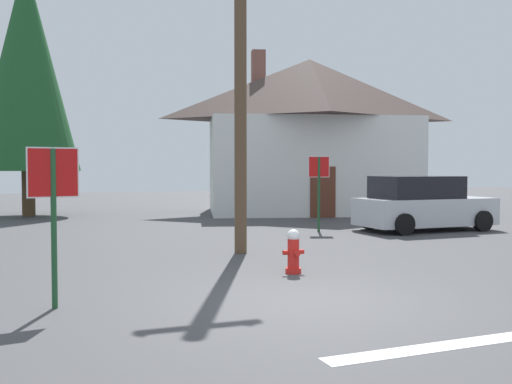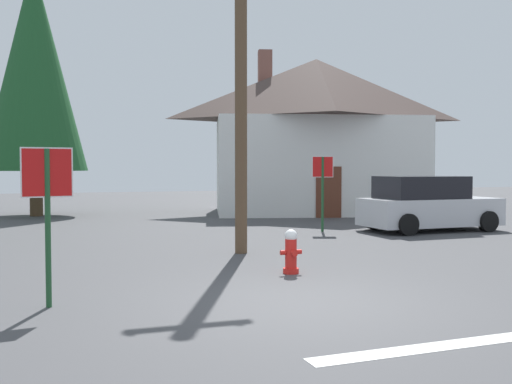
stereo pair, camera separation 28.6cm
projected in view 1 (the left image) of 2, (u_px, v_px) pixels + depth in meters
name	position (u px, v px, depth m)	size (l,w,h in m)	color
ground_plane	(311.00, 305.00, 8.75)	(80.00, 80.00, 0.10)	#424244
lane_stop_bar	(456.00, 344.00, 6.61)	(3.31, 0.30, 0.01)	silver
stop_sign_near	(53.00, 194.00, 8.25)	(0.70, 0.13, 2.25)	#1E4C28
fire_hydrant	(293.00, 252.00, 11.04)	(0.41, 0.35, 0.82)	red
utility_pole	(240.00, 57.00, 13.46)	(1.60, 0.28, 8.60)	brown
stop_sign_far	(319.00, 179.00, 18.17)	(0.61, 0.24, 2.31)	#1E4C28
house	(309.00, 133.00, 25.84)	(10.39, 8.03, 7.17)	silver
parked_car	(423.00, 205.00, 18.52)	(4.29, 2.14, 1.70)	silver
pine_tree_tall_left	(27.00, 66.00, 23.60)	(4.07, 4.07, 10.18)	#4C3823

